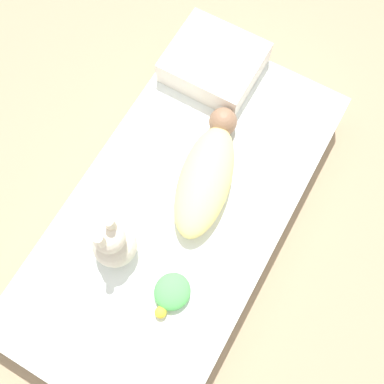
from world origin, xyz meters
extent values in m
plane|color=#9E8466|center=(0.00, 0.00, 0.00)|extent=(12.00, 12.00, 0.00)
cube|color=white|center=(0.00, 0.00, 0.11)|extent=(1.49, 0.76, 0.22)
ellipsoid|color=#EFDB7F|center=(-0.11, 0.04, 0.29)|extent=(0.49, 0.29, 0.13)
sphere|color=#89664C|center=(-0.37, -0.01, 0.28)|extent=(0.11, 0.11, 0.11)
cube|color=white|center=(-0.59, -0.18, 0.28)|extent=(0.32, 0.36, 0.11)
sphere|color=beige|center=(0.25, -0.11, 0.30)|extent=(0.16, 0.16, 0.16)
sphere|color=beige|center=(0.25, -0.11, 0.41)|extent=(0.11, 0.11, 0.11)
cylinder|color=beige|center=(0.22, -0.11, 0.48)|extent=(0.03, 0.03, 0.08)
cylinder|color=beige|center=(0.28, -0.11, 0.48)|extent=(0.03, 0.03, 0.08)
ellipsoid|color=#51B756|center=(0.29, 0.14, 0.25)|extent=(0.13, 0.13, 0.06)
sphere|color=yellow|center=(0.37, 0.14, 0.25)|extent=(0.04, 0.04, 0.04)
camera|label=1|loc=(0.42, 0.29, 1.83)|focal=42.00mm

